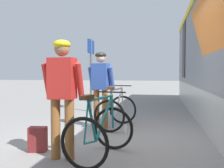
{
  "coord_description": "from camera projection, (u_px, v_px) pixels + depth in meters",
  "views": [
    {
      "loc": [
        0.77,
        -4.89,
        1.27
      ],
      "look_at": [
        -0.24,
        0.37,
        1.05
      ],
      "focal_mm": 41.2,
      "sensor_mm": 36.0,
      "label": 1
    }
  ],
  "objects": [
    {
      "name": "water_bottle_near_the_bikes",
      "position": [
        126.0,
        129.0,
        5.42
      ],
      "size": [
        0.07,
        0.07,
        0.19
      ],
      "primitive_type": "cylinder",
      "color": "silver",
      "rests_on": "ground"
    },
    {
      "name": "backpack_on_platform",
      "position": [
        38.0,
        139.0,
        4.18
      ],
      "size": [
        0.3,
        0.22,
        0.4
      ],
      "primitive_type": "cube",
      "rotation": [
        0.0,
        0.0,
        0.16
      ],
      "color": "maroon",
      "rests_on": "ground"
    },
    {
      "name": "cyclist_near_in_red",
      "position": [
        62.0,
        88.0,
        3.77
      ],
      "size": [
        0.62,
        0.33,
        1.76
      ],
      "color": "#935B2D",
      "rests_on": "ground"
    },
    {
      "name": "platform_sign_post",
      "position": [
        91.0,
        63.0,
        8.47
      ],
      "size": [
        0.08,
        0.7,
        2.4
      ],
      "color": "#595B60",
      "rests_on": "ground"
    },
    {
      "name": "cyclist_far_in_blue",
      "position": [
        101.0,
        83.0,
        5.92
      ],
      "size": [
        0.65,
        0.39,
        1.76
      ],
      "color": "#935B2D",
      "rests_on": "ground"
    },
    {
      "name": "bicycle_near_teal",
      "position": [
        100.0,
        132.0,
        3.81
      ],
      "size": [
        0.9,
        1.19,
        0.99
      ],
      "color": "black",
      "rests_on": "ground"
    },
    {
      "name": "bicycle_far_silver",
      "position": [
        116.0,
        111.0,
        5.99
      ],
      "size": [
        0.85,
        1.16,
        0.99
      ],
      "color": "black",
      "rests_on": "ground"
    },
    {
      "name": "ground_plane",
      "position": [
        120.0,
        139.0,
        4.99
      ],
      "size": [
        80.0,
        80.0,
        0.0
      ],
      "primitive_type": "plane",
      "color": "gray"
    }
  ]
}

